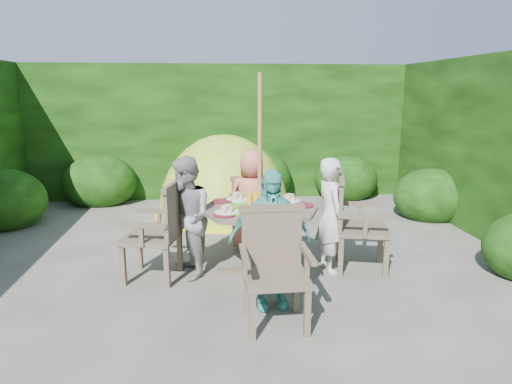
{
  "coord_description": "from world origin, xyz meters",
  "views": [
    {
      "loc": [
        -0.17,
        -5.04,
        2.01
      ],
      "look_at": [
        0.34,
        0.17,
        0.85
      ],
      "focal_mm": 32.0,
      "sensor_mm": 36.0,
      "label": 1
    }
  ],
  "objects": [
    {
      "name": "child_left",
      "position": [
        -0.46,
        -0.24,
        0.67
      ],
      "size": [
        0.68,
        0.77,
        1.34
      ],
      "primitive_type": "imported",
      "rotation": [
        0.0,
        0.0,
        -1.27
      ],
      "color": "gray",
      "rests_on": "ground"
    },
    {
      "name": "ground",
      "position": [
        0.0,
        0.0,
        0.0
      ],
      "size": [
        60.0,
        60.0,
        0.0
      ],
      "primitive_type": "plane",
      "color": "#4D4A44",
      "rests_on": "ground"
    },
    {
      "name": "dome_tent",
      "position": [
        0.03,
        2.39,
        0.0
      ],
      "size": [
        2.61,
        2.61,
        2.65
      ],
      "rotation": [
        0.0,
        0.0,
        -0.23
      ],
      "color": "#85B122",
      "rests_on": "ground"
    },
    {
      "name": "hedge_enclosure",
      "position": [
        0.0,
        1.33,
        1.25
      ],
      "size": [
        9.0,
        9.0,
        2.5
      ],
      "color": "black",
      "rests_on": "ground"
    },
    {
      "name": "garden_chair_right",
      "position": [
        1.43,
        -0.19,
        0.56
      ],
      "size": [
        0.69,
        0.75,
        1.05
      ],
      "rotation": [
        0.0,
        0.0,
        1.34
      ],
      "color": "#463A2E",
      "rests_on": "ground"
    },
    {
      "name": "garden_chair_left",
      "position": [
        -0.75,
        -0.26,
        0.55
      ],
      "size": [
        0.67,
        0.72,
        1.03
      ],
      "rotation": [
        0.0,
        0.0,
        -1.79
      ],
      "color": "#463A2E",
      "rests_on": "ground"
    },
    {
      "name": "patio_table",
      "position": [
        0.35,
        -0.23,
        0.65
      ],
      "size": [
        1.34,
        1.34,
        0.92
      ],
      "rotation": [
        0.0,
        0.0,
        0.01
      ],
      "color": "#463A2E",
      "rests_on": "ground"
    },
    {
      "name": "child_front",
      "position": [
        0.35,
        -1.03,
        0.66
      ],
      "size": [
        0.8,
        0.38,
        1.33
      ],
      "primitive_type": "imported",
      "rotation": [
        0.0,
        0.0,
        0.07
      ],
      "color": "#4BAFA6",
      "rests_on": "ground"
    },
    {
      "name": "garden_chair_back",
      "position": [
        0.33,
        0.87,
        0.48
      ],
      "size": [
        0.54,
        0.48,
        0.9
      ],
      "rotation": [
        0.0,
        0.0,
        3.14
      ],
      "color": "#463A2E",
      "rests_on": "ground"
    },
    {
      "name": "child_right",
      "position": [
        1.14,
        -0.22,
        0.65
      ],
      "size": [
        0.38,
        0.52,
        1.3
      ],
      "primitive_type": "imported",
      "rotation": [
        0.0,
        0.0,
        1.73
      ],
      "color": "silver",
      "rests_on": "ground"
    },
    {
      "name": "child_back",
      "position": [
        0.33,
        0.57,
        0.65
      ],
      "size": [
        0.71,
        0.55,
        1.3
      ],
      "primitive_type": "imported",
      "rotation": [
        0.0,
        0.0,
        2.91
      ],
      "color": "#D66F58",
      "rests_on": "ground"
    },
    {
      "name": "garden_chair_front",
      "position": [
        0.36,
        -1.32,
        0.53
      ],
      "size": [
        0.6,
        0.54,
        0.99
      ],
      "rotation": [
        0.0,
        0.0,
        0.02
      ],
      "color": "#463A2E",
      "rests_on": "ground"
    },
    {
      "name": "parasol_pole",
      "position": [
        0.34,
        -0.23,
        1.1
      ],
      "size": [
        0.04,
        0.04,
        2.2
      ],
      "primitive_type": "cylinder",
      "rotation": [
        0.0,
        0.0,
        0.01
      ],
      "color": "olive",
      "rests_on": "ground"
    }
  ]
}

